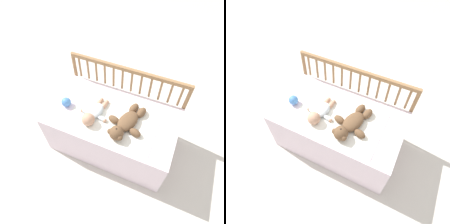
% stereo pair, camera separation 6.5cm
% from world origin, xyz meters
% --- Properties ---
extents(ground_plane, '(12.00, 12.00, 0.00)m').
position_xyz_m(ground_plane, '(0.00, 0.00, 0.00)').
color(ground_plane, silver).
extents(crib_mattress, '(1.23, 0.68, 0.52)m').
position_xyz_m(crib_mattress, '(0.00, 0.00, 0.26)').
color(crib_mattress, silver).
rests_on(crib_mattress, ground_plane).
extents(crib_rail, '(1.23, 0.04, 0.80)m').
position_xyz_m(crib_rail, '(0.00, 0.36, 0.58)').
color(crib_rail, '#997047').
rests_on(crib_rail, ground_plane).
extents(blanket, '(0.81, 0.54, 0.01)m').
position_xyz_m(blanket, '(0.03, -0.04, 0.52)').
color(blanket, white).
rests_on(blanket, crib_mattress).
extents(teddy_bear, '(0.35, 0.46, 0.13)m').
position_xyz_m(teddy_bear, '(0.16, -0.07, 0.57)').
color(teddy_bear, brown).
rests_on(teddy_bear, crib_mattress).
extents(baby, '(0.29, 0.37, 0.12)m').
position_xyz_m(baby, '(-0.15, -0.08, 0.56)').
color(baby, white).
rests_on(baby, crib_mattress).
extents(toy_ball, '(0.09, 0.09, 0.09)m').
position_xyz_m(toy_ball, '(-0.46, -0.07, 0.56)').
color(toy_ball, '#4C8CDB').
rests_on(toy_ball, crib_mattress).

